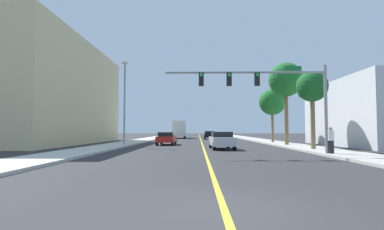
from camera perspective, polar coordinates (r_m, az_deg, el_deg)
ground at (r=48.10m, az=1.68°, el=-4.78°), size 192.00×192.00×0.00m
sidewalk_left at (r=48.81m, az=-8.80°, el=-4.63°), size 3.31×168.00×0.15m
sidewalk_right at (r=49.01m, az=12.11°, el=-4.60°), size 3.31×168.00×0.15m
lane_marking_center at (r=48.10m, az=1.68°, el=-4.78°), size 0.16×144.00×0.01m
building_left_near at (r=41.14m, az=-29.68°, el=3.52°), size 16.72×24.80×11.82m
traffic_signal_mast at (r=19.78m, az=14.26°, el=5.21°), size 10.28×0.36×5.60m
street_lamp at (r=30.22m, az=-12.69°, el=3.02°), size 0.56×0.28×8.18m
palm_near at (r=25.44m, az=21.84°, el=4.84°), size 2.42×2.42×6.09m
palm_mid at (r=31.79m, az=17.39°, el=6.29°), size 3.42×3.42×8.23m
palm_far at (r=37.95m, az=15.00°, el=2.35°), size 3.22×3.22×6.50m
car_black at (r=52.19m, az=3.30°, el=-3.80°), size 1.81×4.21×1.42m
car_silver at (r=25.49m, az=5.64°, el=-4.76°), size 1.98×4.66×1.46m
car_red at (r=32.69m, az=-4.86°, el=-4.41°), size 1.91×4.34×1.37m
delivery_truck at (r=58.67m, az=-2.43°, el=-2.73°), size 2.55×8.22×3.31m
pedestrian at (r=20.67m, az=24.90°, el=-4.39°), size 0.38×0.38×1.63m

